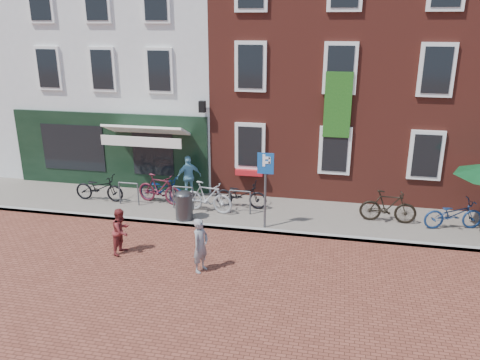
% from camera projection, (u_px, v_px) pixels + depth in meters
% --- Properties ---
extents(ground, '(80.00, 80.00, 0.00)m').
position_uv_depth(ground, '(217.00, 229.00, 15.07)').
color(ground, brown).
extents(sidewalk, '(24.00, 3.00, 0.10)m').
position_uv_depth(sidewalk, '(256.00, 213.00, 16.25)').
color(sidewalk, slate).
rests_on(sidewalk, ground).
extents(building_stucco, '(8.00, 8.00, 9.00)m').
position_uv_depth(building_stucco, '(146.00, 63.00, 21.13)').
color(building_stucco, silver).
rests_on(building_stucco, ground).
extents(building_brick_mid, '(6.00, 8.00, 10.00)m').
position_uv_depth(building_brick_mid, '(304.00, 54.00, 19.60)').
color(building_brick_mid, maroon).
rests_on(building_brick_mid, ground).
extents(building_brick_right, '(6.00, 8.00, 10.00)m').
position_uv_depth(building_brick_right, '(460.00, 56.00, 18.42)').
color(building_brick_right, maroon).
rests_on(building_brick_right, ground).
extents(litter_bin, '(0.57, 0.57, 1.04)m').
position_uv_depth(litter_bin, '(184.00, 204.00, 15.43)').
color(litter_bin, '#38383A').
rests_on(litter_bin, sidewalk).
extents(parking_sign, '(0.50, 0.08, 2.43)m').
position_uv_depth(parking_sign, '(265.00, 177.00, 14.45)').
color(parking_sign, '#4C4C4F').
rests_on(parking_sign, sidewalk).
extents(woman, '(0.51, 0.62, 1.47)m').
position_uv_depth(woman, '(201.00, 245.00, 12.34)').
color(woman, gray).
rests_on(woman, ground).
extents(boy, '(0.59, 0.71, 1.33)m').
position_uv_depth(boy, '(121.00, 231.00, 13.34)').
color(boy, maroon).
rests_on(boy, ground).
extents(cafe_person, '(0.97, 0.83, 1.56)m').
position_uv_depth(cafe_person, '(189.00, 177.00, 17.36)').
color(cafe_person, '#73B3CD').
rests_on(cafe_person, sidewalk).
extents(bicycle_0, '(1.83, 0.64, 0.96)m').
position_uv_depth(bicycle_0, '(99.00, 188.00, 17.08)').
color(bicycle_0, black).
rests_on(bicycle_0, sidewalk).
extents(bicycle_1, '(1.84, 0.84, 1.06)m').
position_uv_depth(bicycle_1, '(160.00, 189.00, 16.81)').
color(bicycle_1, '#521724').
rests_on(bicycle_1, sidewalk).
extents(bicycle_2, '(1.91, 0.94, 0.96)m').
position_uv_depth(bicycle_2, '(162.00, 190.00, 16.90)').
color(bicycle_2, '#051E55').
rests_on(bicycle_2, sidewalk).
extents(bicycle_3, '(1.83, 0.77, 1.06)m').
position_uv_depth(bicycle_3, '(208.00, 197.00, 16.04)').
color(bicycle_3, '#9F9FA1').
rests_on(bicycle_3, sidewalk).
extents(bicycle_4, '(1.84, 0.67, 0.96)m').
position_uv_depth(bicycle_4, '(241.00, 194.00, 16.44)').
color(bicycle_4, black).
rests_on(bicycle_4, sidewalk).
extents(bicycle_5, '(1.79, 0.56, 1.06)m').
position_uv_depth(bicycle_5, '(388.00, 207.00, 15.21)').
color(bicycle_5, black).
rests_on(bicycle_5, sidewalk).
extents(bicycle_6, '(1.92, 1.06, 0.96)m').
position_uv_depth(bicycle_6, '(453.00, 214.00, 14.75)').
color(bicycle_6, navy).
rests_on(bicycle_6, sidewalk).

